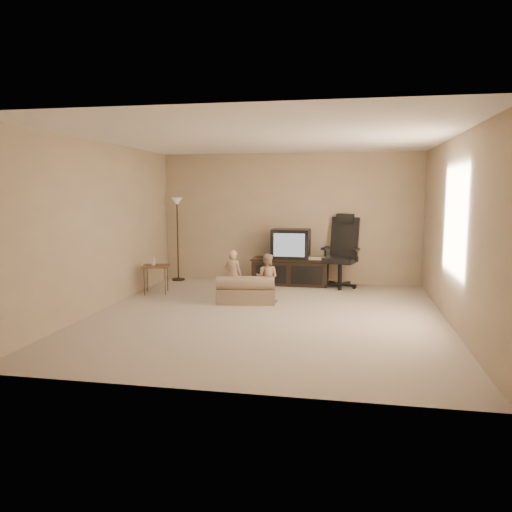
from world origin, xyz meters
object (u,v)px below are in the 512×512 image
at_px(child_sofa, 246,292).
at_px(toddler_right, 267,278).
at_px(office_chair, 342,261).
at_px(side_table, 156,266).
at_px(floor_lamp, 177,220).
at_px(toddler_left, 233,275).
at_px(tv_stand, 291,262).

height_order(child_sofa, toddler_right, toddler_right).
bearing_deg(office_chair, toddler_right, -111.70).
distance_m(side_table, toddler_right, 2.04).
height_order(office_chair, side_table, office_chair).
height_order(floor_lamp, toddler_left, floor_lamp).
xyz_separation_m(tv_stand, toddler_left, (-0.77, -1.54, -0.03)).
xyz_separation_m(tv_stand, floor_lamp, (-2.28, 0.06, 0.76)).
xyz_separation_m(office_chair, side_table, (-3.17, -1.20, -0.01)).
distance_m(child_sofa, toddler_right, 0.41).
height_order(child_sofa, toddler_left, toddler_left).
bearing_deg(floor_lamp, office_chair, -2.08).
xyz_separation_m(office_chair, floor_lamp, (-3.23, 0.12, 0.71)).
height_order(office_chair, floor_lamp, floor_lamp).
distance_m(floor_lamp, child_sofa, 2.69).
bearing_deg(child_sofa, toddler_left, 136.82).
relative_size(child_sofa, toddler_left, 1.20).
distance_m(office_chair, toddler_left, 2.27).
distance_m(child_sofa, toddler_left, 0.38).
xyz_separation_m(office_chair, toddler_right, (-1.16, -1.49, -0.10)).
xyz_separation_m(side_table, floor_lamp, (-0.05, 1.31, 0.73)).
relative_size(tv_stand, office_chair, 1.10).
bearing_deg(office_chair, toddler_left, -123.06).
bearing_deg(floor_lamp, toddler_left, -46.61).
distance_m(tv_stand, side_table, 2.55).
distance_m(tv_stand, floor_lamp, 2.40).
bearing_deg(side_table, floor_lamp, 92.31).
xyz_separation_m(tv_stand, office_chair, (0.95, -0.06, 0.05)).
distance_m(toddler_left, toddler_right, 0.56).
relative_size(office_chair, child_sofa, 1.37).
distance_m(floor_lamp, toddler_left, 2.33).
relative_size(tv_stand, floor_lamp, 0.91).
bearing_deg(tv_stand, child_sofa, -106.22).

